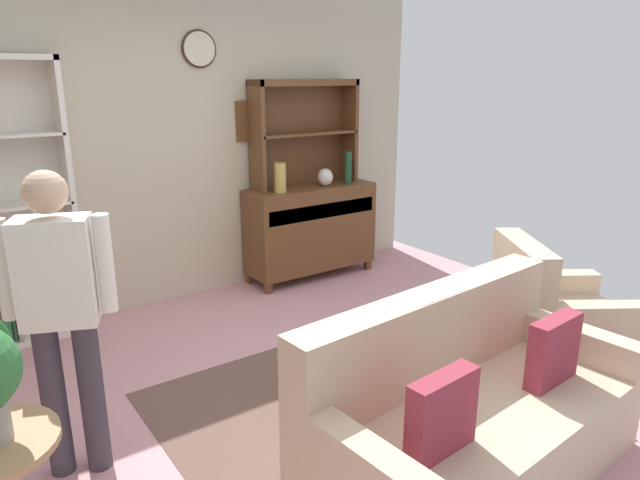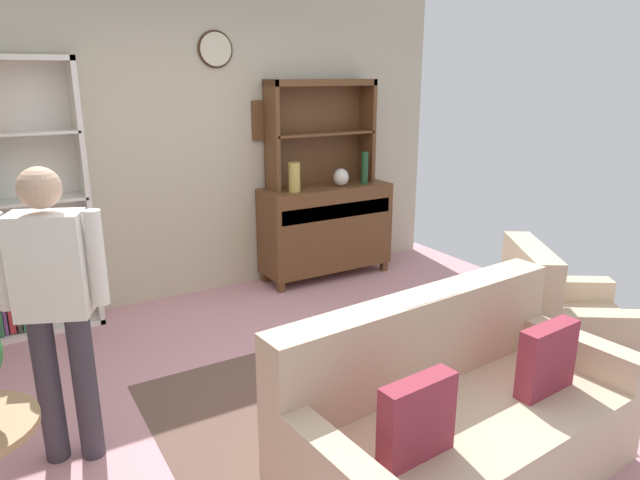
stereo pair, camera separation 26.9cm
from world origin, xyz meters
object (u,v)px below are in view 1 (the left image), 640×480
(bottle_wine, at_px, (348,167))
(armchair_floral, at_px, (553,322))
(sideboard, at_px, (311,227))
(book_stack, at_px, (380,324))
(couch_floral, at_px, (468,416))
(coffee_table, at_px, (371,335))
(vase_tall, at_px, (280,178))
(sideboard_hutch, at_px, (304,118))
(person_reading, at_px, (61,306))
(vase_round, at_px, (325,177))

(bottle_wine, height_order, armchair_floral, bottle_wine)
(sideboard, height_order, armchair_floral, sideboard)
(armchair_floral, height_order, book_stack, armchair_floral)
(couch_floral, bearing_deg, coffee_table, 81.08)
(vase_tall, xyz_separation_m, bottle_wine, (0.78, -0.01, 0.02))
(coffee_table, xyz_separation_m, book_stack, (0.02, -0.06, 0.09))
(book_stack, bearing_deg, vase_tall, 76.79)
(sideboard, bearing_deg, couch_floral, -109.32)
(coffee_table, bearing_deg, book_stack, -68.55)
(bottle_wine, bearing_deg, couch_floral, -116.60)
(sideboard_hutch, distance_m, person_reading, 3.28)
(vase_round, xyz_separation_m, book_stack, (-0.97, -1.95, -0.56))
(sideboard, relative_size, coffee_table, 1.63)
(couch_floral, height_order, coffee_table, couch_floral)
(sideboard_hutch, distance_m, book_stack, 2.54)
(sideboard, bearing_deg, book_stack, -112.72)
(vase_tall, bearing_deg, coffee_table, -104.28)
(book_stack, bearing_deg, armchair_floral, -18.95)
(armchair_floral, bearing_deg, coffee_table, 159.01)
(sideboard, relative_size, person_reading, 0.83)
(armchair_floral, relative_size, coffee_table, 1.33)
(person_reading, distance_m, book_stack, 1.86)
(bottle_wine, bearing_deg, vase_tall, 179.34)
(person_reading, bearing_deg, coffee_table, -6.92)
(vase_tall, relative_size, armchair_floral, 0.25)
(sideboard, distance_m, couch_floral, 3.07)
(armchair_floral, distance_m, book_stack, 1.32)
(bottle_wine, xyz_separation_m, coffee_table, (-1.26, -1.87, -0.73))
(book_stack, bearing_deg, sideboard_hutch, 68.33)
(vase_round, relative_size, person_reading, 0.11)
(vase_tall, relative_size, book_stack, 1.37)
(vase_tall, distance_m, bottle_wine, 0.78)
(sideboard, distance_m, vase_round, 0.52)
(vase_tall, distance_m, coffee_table, 2.06)
(sideboard_hutch, height_order, vase_round, sideboard_hutch)
(sideboard, xyz_separation_m, vase_tall, (-0.39, -0.08, 0.55))
(sideboard_hutch, height_order, book_stack, sideboard_hutch)
(vase_tall, relative_size, bottle_wine, 0.85)
(armchair_floral, relative_size, person_reading, 0.68)
(vase_tall, bearing_deg, vase_round, 1.49)
(vase_tall, relative_size, person_reading, 0.17)
(vase_tall, height_order, book_stack, vase_tall)
(sideboard_hutch, xyz_separation_m, book_stack, (-0.84, -2.13, -1.11))
(vase_round, relative_size, bottle_wine, 0.54)
(sideboard, height_order, sideboard_hutch, sideboard_hutch)
(book_stack, bearing_deg, sideboard, 67.28)
(armchair_floral, bearing_deg, sideboard_hutch, 98.87)
(couch_floral, relative_size, person_reading, 1.19)
(couch_floral, height_order, person_reading, person_reading)
(bottle_wine, distance_m, armchair_floral, 2.48)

